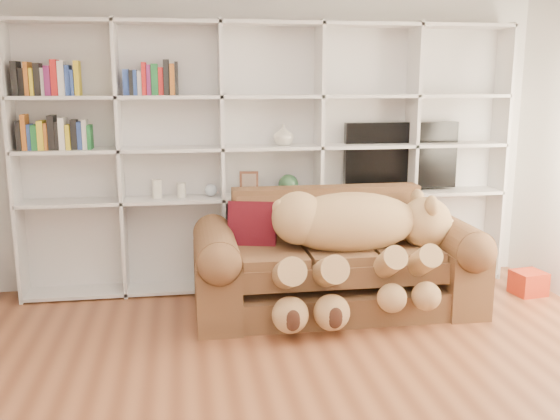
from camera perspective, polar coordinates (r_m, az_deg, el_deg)
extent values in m
plane|color=brown|center=(3.83, 4.40, -17.91)|extent=(5.00, 5.00, 0.00)
cube|color=white|center=(5.81, -1.13, 6.45)|extent=(5.00, 0.02, 2.70)
cube|color=silver|center=(5.79, -1.08, 4.94)|extent=(4.40, 0.03, 2.40)
cube|color=silver|center=(5.75, -23.15, 3.94)|extent=(0.03, 0.35, 2.40)
cube|color=silver|center=(5.60, -14.38, 4.34)|extent=(0.03, 0.35, 2.40)
cube|color=silver|center=(5.59, -5.34, 4.64)|extent=(0.03, 0.35, 2.40)
cube|color=silver|center=(5.71, 3.53, 4.83)|extent=(0.03, 0.35, 2.40)
cube|color=silver|center=(5.97, 11.84, 4.90)|extent=(0.03, 0.35, 2.40)
cube|color=silver|center=(6.33, 19.33, 4.88)|extent=(0.03, 0.35, 2.40)
cube|color=silver|center=(5.90, -0.82, -6.60)|extent=(4.40, 0.35, 0.03)
cube|color=silver|center=(5.69, -0.84, 1.25)|extent=(4.40, 0.35, 0.03)
cube|color=silver|center=(5.62, -0.86, 5.76)|extent=(4.40, 0.35, 0.03)
cube|color=silver|center=(5.59, -0.87, 10.35)|extent=(4.40, 0.35, 0.03)
cube|color=silver|center=(5.61, -0.89, 16.69)|extent=(4.40, 0.35, 0.03)
cube|color=brown|center=(5.30, 5.12, -7.82)|extent=(2.23, 0.90, 0.23)
cube|color=brown|center=(5.18, 5.25, -4.25)|extent=(1.65, 0.74, 0.32)
cube|color=brown|center=(5.51, 4.22, -0.84)|extent=(1.65, 0.21, 0.58)
cube|color=brown|center=(5.10, -5.83, -6.56)|extent=(0.34, 1.01, 0.58)
cube|color=brown|center=(5.57, 15.19, -5.34)|extent=(0.34, 1.01, 0.58)
cylinder|color=brown|center=(5.02, -5.90, -3.40)|extent=(0.34, 0.95, 0.34)
cylinder|color=brown|center=(5.49, 15.35, -2.43)|extent=(0.34, 0.95, 0.34)
ellipsoid|color=tan|center=(5.10, 6.44, -1.11)|extent=(1.13, 0.55, 0.49)
sphere|color=tan|center=(4.99, 1.68, -0.75)|extent=(0.43, 0.43, 0.43)
sphere|color=tan|center=(5.31, 13.17, -1.15)|extent=(0.43, 0.43, 0.43)
sphere|color=beige|center=(5.39, 14.78, -1.69)|extent=(0.22, 0.22, 0.22)
sphere|color=#3B1F15|center=(5.42, 15.58, -1.75)|extent=(0.07, 0.07, 0.07)
ellipsoid|color=tan|center=(5.13, 13.69, 0.38)|extent=(0.10, 0.17, 0.17)
ellipsoid|color=tan|center=(5.40, 12.46, 1.02)|extent=(0.10, 0.17, 0.17)
sphere|color=tan|center=(4.95, 0.13, 0.19)|extent=(0.15, 0.15, 0.15)
cylinder|color=tan|center=(4.90, 9.68, -4.96)|extent=(0.19, 0.52, 0.38)
cylinder|color=tan|center=(4.99, 12.68, -4.76)|extent=(0.19, 0.52, 0.38)
cylinder|color=tan|center=(4.72, 0.58, -5.92)|extent=(0.22, 0.60, 0.44)
cylinder|color=tan|center=(4.78, 4.30, -5.72)|extent=(0.22, 0.60, 0.44)
sphere|color=tan|center=(4.81, 10.23, -7.97)|extent=(0.23, 0.23, 0.23)
sphere|color=tan|center=(4.91, 13.28, -7.71)|extent=(0.23, 0.23, 0.23)
sphere|color=tan|center=(4.65, 0.92, -9.53)|extent=(0.27, 0.27, 0.27)
sphere|color=tan|center=(4.71, 4.72, -9.28)|extent=(0.27, 0.27, 0.27)
cube|color=#500D19|center=(5.22, -2.52, -1.45)|extent=(0.45, 0.32, 0.42)
cube|color=#B83018|center=(6.06, 21.76, -6.21)|extent=(0.30, 0.28, 0.21)
cube|color=black|center=(5.99, 10.99, 4.92)|extent=(1.09, 0.08, 0.62)
cube|color=black|center=(6.03, 10.87, 1.99)|extent=(0.36, 0.18, 0.04)
cube|color=#542D1D|center=(5.64, -2.85, 2.49)|extent=(0.17, 0.05, 0.21)
sphere|color=#295131|center=(5.70, 0.77, 2.36)|extent=(0.19, 0.19, 0.19)
cylinder|color=silver|center=(5.62, -11.19, 1.92)|extent=(0.10, 0.10, 0.17)
cylinder|color=silver|center=(5.62, -8.99, 1.81)|extent=(0.09, 0.09, 0.13)
sphere|color=silver|center=(5.62, -6.35, 1.84)|extent=(0.11, 0.11, 0.11)
imported|color=beige|center=(5.63, 0.32, 6.89)|extent=(0.22, 0.22, 0.19)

